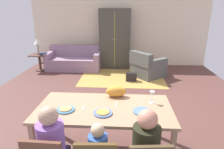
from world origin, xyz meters
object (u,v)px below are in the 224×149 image
couch (74,61)px  table_lamp (37,42)px  plate_near_man (65,110)px  cat (116,91)px  armchair (147,67)px  plate_near_woman (142,111)px  dining_table (104,112)px  plate_near_child (103,113)px  wine_glass (152,95)px  armoire (115,39)px  handbag (131,77)px  book_upper (43,53)px  side_table (40,60)px  book_lower (44,54)px

couch → table_lamp: table_lamp is taller
plate_near_man → table_lamp: (-2.18, 4.20, 0.24)m
cat → armchair: (0.84, 3.27, -0.53)m
couch → armchair: (2.52, -0.69, 0.02)m
couch → table_lamp: size_ratio=3.49×
couch → plate_near_woman: bearing=-65.2°
dining_table → plate_near_child: 0.20m
wine_glass → couch: (-2.21, 4.16, -0.59)m
cat → armoire: armoire is taller
plate_near_child → table_lamp: table_lamp is taller
wine_glass → handbag: wine_glass is taller
cat → book_upper: (-2.66, 3.65, -0.22)m
plate_near_man → book_upper: 4.60m
wine_glass → table_lamp: size_ratio=0.34×
plate_near_man → couch: 4.59m
wine_glass → armoire: bearing=99.6°
side_table → table_lamp: 0.63m
table_lamp → handbag: size_ratio=1.69×
wine_glass → cat: wine_glass is taller
table_lamp → dining_table: bearing=-56.5°
book_upper → handbag: book_upper is taller
handbag → wine_glass: bearing=-86.2°
couch → armoire: bearing=15.5°
book_lower → handbag: size_ratio=0.69×
armchair → handbag: armchair is taller
wine_glass → table_lamp: 5.16m
couch → book_upper: 1.08m
armoire → side_table: 2.77m
plate_near_child → book_lower: size_ratio=1.14×
side_table → plate_near_woman: bearing=-52.4°
table_lamp → cat: bearing=-52.5°
book_lower → armoire: bearing=14.9°
handbag → dining_table: bearing=-98.7°
side_table → table_lamp: bearing=0.0°
book_upper → handbag: size_ratio=0.69×
couch → book_lower: 1.06m
armoire → book_upper: bearing=-163.6°
armoire → dining_table: bearing=-88.9°
handbag → plate_near_child: bearing=-98.2°
dining_table → armchair: size_ratio=1.57×
couch → book_upper: size_ratio=8.57×
book_upper → dining_table: bearing=-58.0°
plate_near_child → wine_glass: size_ratio=1.34×
dining_table → armoire: size_ratio=0.90×
plate_near_man → handbag: (1.01, 3.30, -0.64)m
couch → handbag: bearing=-29.9°
cat → armoire: (-0.24, 4.36, 0.20)m
book_upper → wine_glass: bearing=-50.3°
book_lower → book_upper: size_ratio=1.00×
wine_glass → armchair: bearing=84.9°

